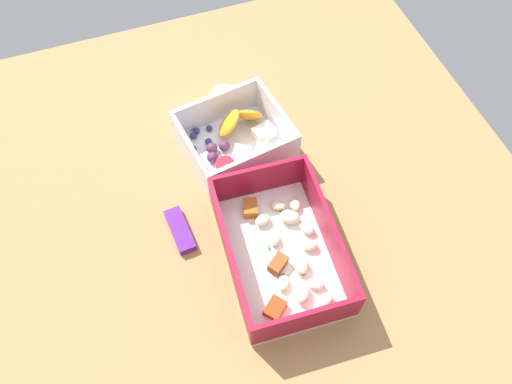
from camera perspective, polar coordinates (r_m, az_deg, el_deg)
name	(u,v)px	position (r cm, az deg, el deg)	size (l,w,h in cm)	color
table_surface	(252,191)	(75.42, -0.49, 0.11)	(80.00, 80.00, 2.00)	#9E7547
pasta_container	(281,249)	(67.56, 2.88, -6.49)	(22.53, 15.56, 6.63)	white
fruit_bowl	(235,140)	(76.91, -2.37, 5.94)	(15.36, 16.83, 6.32)	white
candy_bar	(180,230)	(71.18, -8.64, -4.32)	(7.00, 2.40, 1.20)	#51197A
paper_cup_liner	(224,97)	(84.04, -3.69, 10.69)	(3.80, 3.80, 2.16)	white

